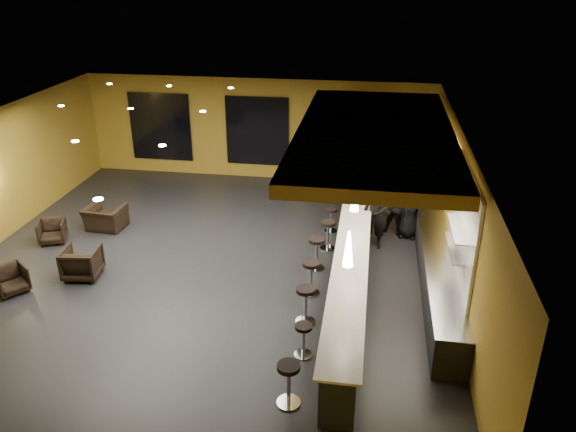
# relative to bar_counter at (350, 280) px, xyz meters

# --- Properties ---
(floor) EXTENTS (12.00, 13.00, 0.10)m
(floor) POSITION_rel_bar_counter_xyz_m (-3.65, 1.00, -0.55)
(floor) COLOR black
(floor) RESTS_ON ground
(ceiling) EXTENTS (12.00, 13.00, 0.10)m
(ceiling) POSITION_rel_bar_counter_xyz_m (-3.65, 1.00, 3.05)
(ceiling) COLOR black
(wall_back) EXTENTS (12.00, 0.10, 3.50)m
(wall_back) POSITION_rel_bar_counter_xyz_m (-3.65, 7.55, 1.25)
(wall_back) COLOR olive
(wall_back) RESTS_ON floor
(wall_front) EXTENTS (12.00, 0.10, 3.50)m
(wall_front) POSITION_rel_bar_counter_xyz_m (-3.65, -5.55, 1.25)
(wall_front) COLOR olive
(wall_front) RESTS_ON floor
(wall_right) EXTENTS (0.10, 13.00, 3.50)m
(wall_right) POSITION_rel_bar_counter_xyz_m (2.40, 1.00, 1.25)
(wall_right) COLOR olive
(wall_right) RESTS_ON floor
(wood_soffit) EXTENTS (3.60, 8.00, 0.28)m
(wood_soffit) POSITION_rel_bar_counter_xyz_m (0.35, 2.00, 2.86)
(wood_soffit) COLOR #BC8C37
(wood_soffit) RESTS_ON ceiling
(window_left) EXTENTS (2.20, 0.06, 2.40)m
(window_left) POSITION_rel_bar_counter_xyz_m (-7.15, 7.44, 1.20)
(window_left) COLOR black
(window_left) RESTS_ON wall_back
(window_center) EXTENTS (2.20, 0.06, 2.40)m
(window_center) POSITION_rel_bar_counter_xyz_m (-3.65, 7.44, 1.20)
(window_center) COLOR black
(window_center) RESTS_ON wall_back
(window_right) EXTENTS (2.20, 0.06, 2.40)m
(window_right) POSITION_rel_bar_counter_xyz_m (-0.65, 7.44, 1.20)
(window_right) COLOR black
(window_right) RESTS_ON wall_back
(tile_backsplash) EXTENTS (0.06, 3.20, 2.40)m
(tile_backsplash) POSITION_rel_bar_counter_xyz_m (2.31, 0.00, 1.50)
(tile_backsplash) COLOR white
(tile_backsplash) RESTS_ON wall_right
(bar_counter) EXTENTS (0.60, 8.00, 1.00)m
(bar_counter) POSITION_rel_bar_counter_xyz_m (0.00, 0.00, 0.00)
(bar_counter) COLOR black
(bar_counter) RESTS_ON floor
(bar_top) EXTENTS (0.78, 8.10, 0.05)m
(bar_top) POSITION_rel_bar_counter_xyz_m (0.00, 0.00, 0.52)
(bar_top) COLOR silver
(bar_top) RESTS_ON bar_counter
(prep_counter) EXTENTS (0.70, 6.00, 0.86)m
(prep_counter) POSITION_rel_bar_counter_xyz_m (2.00, 0.50, -0.07)
(prep_counter) COLOR black
(prep_counter) RESTS_ON floor
(prep_top) EXTENTS (0.72, 6.00, 0.03)m
(prep_top) POSITION_rel_bar_counter_xyz_m (2.00, 0.50, 0.39)
(prep_top) COLOR silver
(prep_top) RESTS_ON prep_counter
(wall_shelf_lower) EXTENTS (0.30, 1.50, 0.03)m
(wall_shelf_lower) POSITION_rel_bar_counter_xyz_m (2.17, -0.20, 1.10)
(wall_shelf_lower) COLOR silver
(wall_shelf_lower) RESTS_ON wall_right
(wall_shelf_upper) EXTENTS (0.30, 1.50, 0.03)m
(wall_shelf_upper) POSITION_rel_bar_counter_xyz_m (2.17, -0.20, 1.55)
(wall_shelf_upper) COLOR silver
(wall_shelf_upper) RESTS_ON wall_right
(column) EXTENTS (0.60, 0.60, 3.50)m
(column) POSITION_rel_bar_counter_xyz_m (0.00, 4.60, 1.25)
(column) COLOR #A99325
(column) RESTS_ON floor
(pendant_0) EXTENTS (0.20, 0.20, 0.70)m
(pendant_0) POSITION_rel_bar_counter_xyz_m (0.00, -2.00, 1.85)
(pendant_0) COLOR white
(pendant_0) RESTS_ON wood_soffit
(pendant_1) EXTENTS (0.20, 0.20, 0.70)m
(pendant_1) POSITION_rel_bar_counter_xyz_m (0.00, 0.50, 1.85)
(pendant_1) COLOR white
(pendant_1) RESTS_ON wood_soffit
(pendant_2) EXTENTS (0.20, 0.20, 0.70)m
(pendant_2) POSITION_rel_bar_counter_xyz_m (0.00, 3.00, 1.85)
(pendant_2) COLOR white
(pendant_2) RESTS_ON wood_soffit
(staff_a) EXTENTS (0.72, 0.51, 1.87)m
(staff_a) POSITION_rel_bar_counter_xyz_m (0.50, 2.71, 0.43)
(staff_a) COLOR black
(staff_a) RESTS_ON floor
(staff_b) EXTENTS (1.00, 0.89, 1.69)m
(staff_b) POSITION_rel_bar_counter_xyz_m (1.06, 3.41, 0.35)
(staff_b) COLOR black
(staff_b) RESTS_ON floor
(staff_c) EXTENTS (0.93, 0.70, 1.72)m
(staff_c) POSITION_rel_bar_counter_xyz_m (1.46, 3.46, 0.36)
(staff_c) COLOR black
(staff_c) RESTS_ON floor
(armchair_a) EXTENTS (0.96, 0.96, 0.63)m
(armchair_a) POSITION_rel_bar_counter_xyz_m (-7.81, -0.90, -0.18)
(armchair_a) COLOR black
(armchair_a) RESTS_ON floor
(armchair_b) EXTENTS (0.93, 0.95, 0.78)m
(armchair_b) POSITION_rel_bar_counter_xyz_m (-6.50, 0.02, -0.11)
(armchair_b) COLOR black
(armchair_b) RESTS_ON floor
(armchair_c) EXTENTS (0.89, 0.90, 0.64)m
(armchair_c) POSITION_rel_bar_counter_xyz_m (-8.22, 1.62, -0.18)
(armchair_c) COLOR black
(armchair_c) RESTS_ON floor
(armchair_d) EXTENTS (1.13, 1.00, 0.69)m
(armchair_d) POSITION_rel_bar_counter_xyz_m (-7.15, 2.64, -0.16)
(armchair_d) COLOR black
(armchair_d) RESTS_ON floor
(bar_stool_0) EXTENTS (0.43, 0.43, 0.85)m
(bar_stool_0) POSITION_rel_bar_counter_xyz_m (-0.86, -3.51, 0.04)
(bar_stool_0) COLOR silver
(bar_stool_0) RESTS_ON floor
(bar_stool_1) EXTENTS (0.36, 0.36, 0.72)m
(bar_stool_1) POSITION_rel_bar_counter_xyz_m (-0.78, -2.16, -0.04)
(bar_stool_1) COLOR silver
(bar_stool_1) RESTS_ON floor
(bar_stool_2) EXTENTS (0.43, 0.43, 0.85)m
(bar_stool_2) POSITION_rel_bar_counter_xyz_m (-0.88, -1.06, 0.05)
(bar_stool_2) COLOR silver
(bar_stool_2) RESTS_ON floor
(bar_stool_3) EXTENTS (0.42, 0.42, 0.83)m
(bar_stool_3) POSITION_rel_bar_counter_xyz_m (-0.90, 0.09, 0.03)
(bar_stool_3) COLOR silver
(bar_stool_3) RESTS_ON floor
(bar_stool_4) EXTENTS (0.43, 0.43, 0.85)m
(bar_stool_4) POSITION_rel_bar_counter_xyz_m (-0.89, 1.26, 0.04)
(bar_stool_4) COLOR silver
(bar_stool_4) RESTS_ON floor
(bar_stool_5) EXTENTS (0.41, 0.41, 0.81)m
(bar_stool_5) POSITION_rel_bar_counter_xyz_m (-0.71, 2.37, 0.02)
(bar_stool_5) COLOR silver
(bar_stool_5) RESTS_ON floor
(bar_stool_6) EXTENTS (0.36, 0.36, 0.72)m
(bar_stool_6) POSITION_rel_bar_counter_xyz_m (-0.71, 3.45, -0.04)
(bar_stool_6) COLOR silver
(bar_stool_6) RESTS_ON floor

